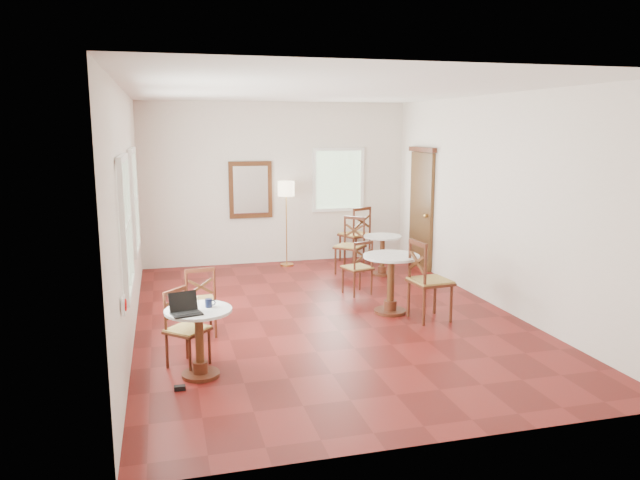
# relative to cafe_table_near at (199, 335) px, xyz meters

# --- Properties ---
(ground) EXTENTS (7.00, 7.00, 0.00)m
(ground) POSITION_rel_cafe_table_near_xyz_m (1.79, 1.64, -0.45)
(ground) COLOR #5F1310
(ground) RESTS_ON ground
(room_shell) EXTENTS (5.02, 7.02, 3.01)m
(room_shell) POSITION_rel_cafe_table_near_xyz_m (1.73, 1.91, 1.44)
(room_shell) COLOR silver
(room_shell) RESTS_ON ground
(cafe_table_near) EXTENTS (0.68, 0.68, 0.72)m
(cafe_table_near) POSITION_rel_cafe_table_near_xyz_m (0.00, 0.00, 0.00)
(cafe_table_near) COLOR #4D2213
(cafe_table_near) RESTS_ON ground
(cafe_table_mid) EXTENTS (0.77, 0.77, 0.82)m
(cafe_table_mid) POSITION_rel_cafe_table_near_xyz_m (2.69, 1.54, 0.06)
(cafe_table_mid) COLOR #4D2213
(cafe_table_mid) RESTS_ON ground
(cafe_table_back) EXTENTS (0.66, 0.66, 0.69)m
(cafe_table_back) POSITION_rel_cafe_table_near_xyz_m (3.36, 3.64, -0.02)
(cafe_table_back) COLOR #4D2213
(cafe_table_back) RESTS_ON ground
(chair_near_a) EXTENTS (0.45, 0.45, 0.88)m
(chair_near_a) POSITION_rel_cafe_table_near_xyz_m (0.08, 1.26, -0.01)
(chair_near_a) COLOR #4D2213
(chair_near_a) RESTS_ON ground
(chair_near_b) EXTENTS (0.55, 0.55, 0.84)m
(chair_near_b) POSITION_rel_cafe_table_near_xyz_m (-0.12, 0.32, -0.03)
(chair_near_b) COLOR #4D2213
(chair_near_b) RESTS_ON ground
(chair_mid_a) EXTENTS (0.48, 0.48, 0.85)m
(chair_mid_a) POSITION_rel_cafe_table_near_xyz_m (2.56, 2.56, -0.02)
(chair_mid_a) COLOR #4D2213
(chair_mid_a) RESTS_ON ground
(chair_mid_b) EXTENTS (0.55, 0.55, 1.08)m
(chair_mid_b) POSITION_rel_cafe_table_near_xyz_m (3.06, 1.12, 0.09)
(chair_mid_b) COLOR #4D2213
(chair_mid_b) RESTS_ON ground
(chair_back_a) EXTENTS (0.64, 0.64, 1.07)m
(chair_back_a) POSITION_rel_cafe_table_near_xyz_m (3.24, 4.77, 0.08)
(chair_back_a) COLOR #4D2213
(chair_back_a) RESTS_ON ground
(chair_back_b) EXTENTS (0.64, 0.64, 0.99)m
(chair_back_b) POSITION_rel_cafe_table_near_xyz_m (2.86, 3.91, 0.05)
(chair_back_b) COLOR #4D2213
(chair_back_b) RESTS_ON ground
(floor_lamp) EXTENTS (0.31, 0.31, 1.57)m
(floor_lamp) POSITION_rel_cafe_table_near_xyz_m (1.90, 4.79, 0.89)
(floor_lamp) COLOR #BF8C3F
(floor_lamp) RESTS_ON ground
(laptop) EXTENTS (0.33, 0.30, 0.20)m
(laptop) POSITION_rel_cafe_table_near_xyz_m (-0.13, -0.11, 0.33)
(laptop) COLOR black
(laptop) RESTS_ON cafe_table_near
(mouse) EXTENTS (0.11, 0.08, 0.04)m
(mouse) POSITION_rel_cafe_table_near_xyz_m (-0.09, 0.20, 0.29)
(mouse) COLOR black
(mouse) RESTS_ON cafe_table_near
(navy_mug) EXTENTS (0.11, 0.07, 0.09)m
(navy_mug) POSITION_rel_cafe_table_near_xyz_m (0.11, 0.04, 0.32)
(navy_mug) COLOR black
(navy_mug) RESTS_ON cafe_table_near
(water_glass) EXTENTS (0.06, 0.06, 0.10)m
(water_glass) POSITION_rel_cafe_table_near_xyz_m (-0.02, 0.10, 0.33)
(water_glass) COLOR white
(water_glass) RESTS_ON cafe_table_near
(power_adapter) EXTENTS (0.11, 0.07, 0.04)m
(power_adapter) POSITION_rel_cafe_table_near_xyz_m (-0.22, -0.29, -0.42)
(power_adapter) COLOR black
(power_adapter) RESTS_ON ground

